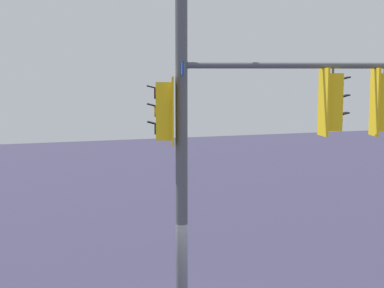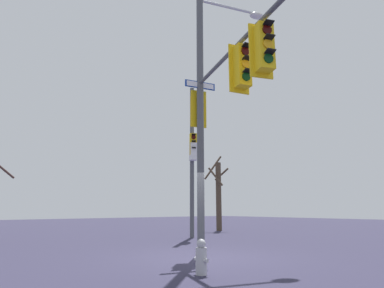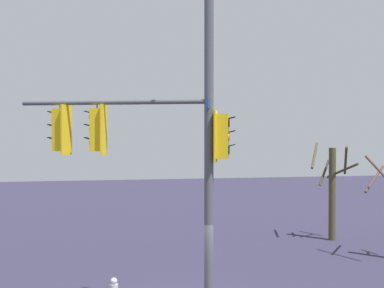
% 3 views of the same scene
% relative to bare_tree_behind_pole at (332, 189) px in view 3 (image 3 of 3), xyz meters
% --- Properties ---
extents(main_signal_pole_assembly, '(5.32, 4.28, 9.32)m').
position_rel_bare_tree_behind_pole_xyz_m(main_signal_pole_assembly, '(8.70, 8.49, 2.74)').
color(main_signal_pole_assembly, '#4C4F54').
rests_on(main_signal_pole_assembly, ground).
extents(bare_tree_behind_pole, '(2.30, 1.96, 4.39)m').
position_rel_bare_tree_behind_pole_xyz_m(bare_tree_behind_pole, '(0.00, 0.00, 0.00)').
color(bare_tree_behind_pole, '#433F27').
rests_on(bare_tree_behind_pole, ground).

